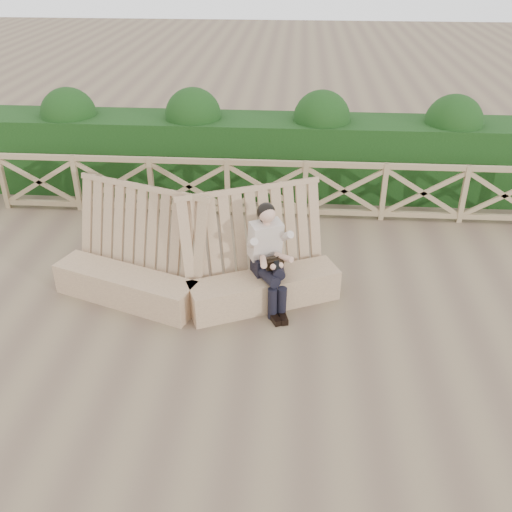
{
  "coord_description": "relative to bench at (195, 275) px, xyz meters",
  "views": [
    {
      "loc": [
        0.53,
        -6.2,
        4.71
      ],
      "look_at": [
        0.05,
        0.4,
        0.9
      ],
      "focal_mm": 40.0,
      "sensor_mm": 36.0,
      "label": 1
    }
  ],
  "objects": [
    {
      "name": "hedge",
      "position": [
        0.85,
        4.06,
        0.35
      ],
      "size": [
        12.0,
        1.2,
        1.5
      ],
      "primitive_type": "cube",
      "color": "black",
      "rests_on": "ground"
    },
    {
      "name": "guardrail",
      "position": [
        0.85,
        2.86,
        0.15
      ],
      "size": [
        10.1,
        0.09,
        1.1
      ],
      "color": "olive",
      "rests_on": "ground"
    },
    {
      "name": "woman",
      "position": [
        1.05,
        0.01,
        0.4
      ],
      "size": [
        0.65,
        0.98,
        1.52
      ],
      "rotation": [
        0.0,
        0.0,
        0.46
      ],
      "color": "black",
      "rests_on": "ground"
    },
    {
      "name": "ground",
      "position": [
        0.85,
        -0.64,
        -0.4
      ],
      "size": [
        60.0,
        60.0,
        0.0
      ],
      "primitive_type": "plane",
      "color": "brown",
      "rests_on": "ground"
    },
    {
      "name": "bench",
      "position": [
        0.0,
        0.0,
        0.0
      ],
      "size": [
        4.18,
        1.56,
        1.6
      ],
      "rotation": [
        0.0,
        0.0,
        0.0
      ],
      "color": "#88664D",
      "rests_on": "ground"
    }
  ]
}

